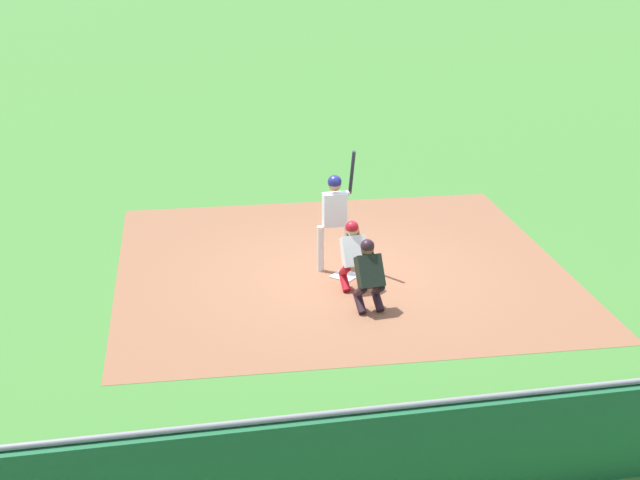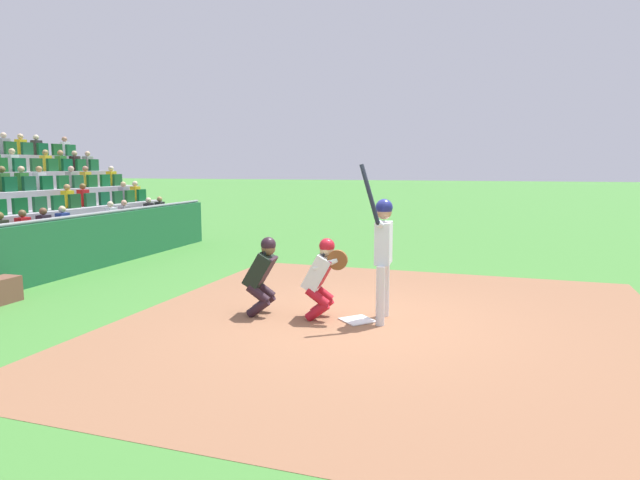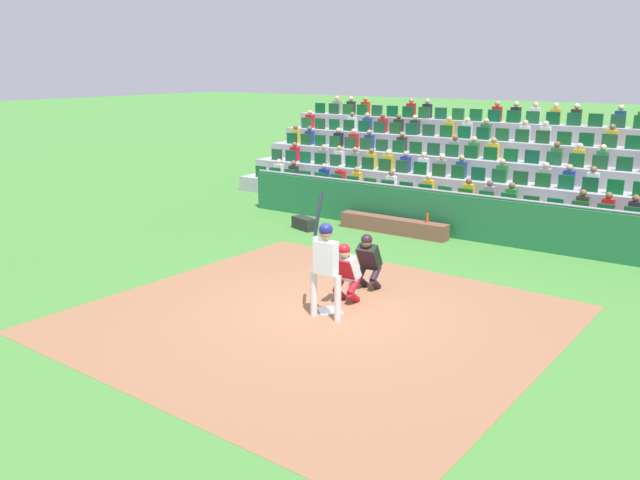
{
  "view_description": "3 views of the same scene",
  "coord_description": "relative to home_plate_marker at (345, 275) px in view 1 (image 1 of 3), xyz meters",
  "views": [
    {
      "loc": [
        -3.48,
        -15.15,
        6.52
      ],
      "look_at": [
        -0.57,
        -0.47,
        0.93
      ],
      "focal_mm": 51.06,
      "sensor_mm": 36.0,
      "label": 1
    },
    {
      "loc": [
        7.85,
        1.68,
        2.34
      ],
      "look_at": [
        -0.11,
        -0.62,
        1.21
      ],
      "focal_mm": 30.55,
      "sensor_mm": 36.0,
      "label": 2
    },
    {
      "loc": [
        -6.66,
        9.94,
        4.61
      ],
      "look_at": [
        0.39,
        -0.21,
        1.33
      ],
      "focal_mm": 36.9,
      "sensor_mm": 36.0,
      "label": 3
    }
  ],
  "objects": [
    {
      "name": "dugout_bench",
      "position": [
        1.97,
        -6.12,
        0.2
      ],
      "size": [
        3.29,
        0.4,
        0.44
      ],
      "primitive_type": "cube",
      "color": "brown",
      "rests_on": "ground_plane"
    },
    {
      "name": "catcher_crouching",
      "position": [
        0.02,
        -0.56,
        0.69
      ],
      "size": [
        0.48,
        0.73,
        1.27
      ],
      "color": "#B21523",
      "rests_on": "ground_plane"
    },
    {
      "name": "ground_plane",
      "position": [
        0.0,
        0.0,
        -0.02
      ],
      "size": [
        160.0,
        160.0,
        0.0
      ],
      "primitive_type": "plane",
      "color": "#428135"
    },
    {
      "name": "infield_dirt_patch",
      "position": [
        0.0,
        0.5,
        -0.01
      ],
      "size": [
        8.66,
        8.27,
        0.01
      ],
      "primitive_type": "cube",
      "rotation": [
        0.0,
        0.0,
        -0.04
      ],
      "color": "#8E5F42",
      "rests_on": "ground_plane"
    },
    {
      "name": "home_plate_umpire",
      "position": [
        0.06,
        -1.51,
        0.67
      ],
      "size": [
        0.49,
        0.53,
        1.26
      ],
      "color": "black",
      "rests_on": "ground_plane"
    },
    {
      "name": "batter_at_plate",
      "position": [
        -0.12,
        0.35,
        1.15
      ],
      "size": [
        0.66,
        0.45,
        2.37
      ],
      "color": "silver",
      "rests_on": "ground_plane"
    },
    {
      "name": "home_plate_marker",
      "position": [
        0.0,
        0.0,
        0.0
      ],
      "size": [
        0.62,
        0.62,
        0.02
      ],
      "primitive_type": "cube",
      "rotation": [
        0.0,
        0.0,
        0.79
      ],
      "color": "white",
      "rests_on": "infield_dirt_patch"
    },
    {
      "name": "dugout_wall",
      "position": [
        0.0,
        -6.67,
        0.6
      ],
      "size": [
        14.61,
        0.24,
        1.29
      ],
      "color": "#1F643A",
      "rests_on": "ground_plane"
    },
    {
      "name": "water_bottle_on_bench",
      "position": [
        0.94,
        -6.17,
        0.55
      ],
      "size": [
        0.07,
        0.07,
        0.25
      ],
      "primitive_type": "cylinder",
      "color": "#D64917",
      "rests_on": "dugout_bench"
    }
  ]
}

